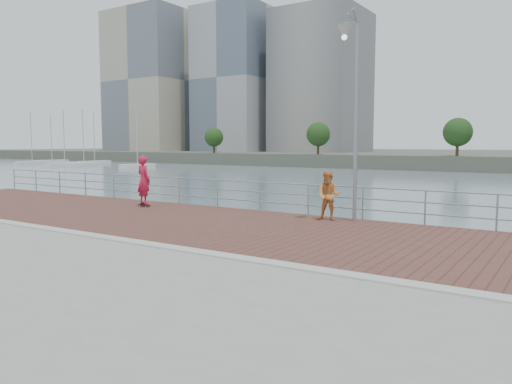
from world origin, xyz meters
The scene contains 11 objects.
water centered at (0.00, 0.00, -2.00)m, with size 400.00×400.00×0.00m, color slate.
seawall centered at (0.00, -5.00, -1.00)m, with size 40.00×24.00×2.00m, color gray.
brick_lane centered at (0.00, 3.60, 0.01)m, with size 40.00×6.80×0.02m, color brown.
curb centered at (0.00, 0.00, 0.03)m, with size 40.00×0.40×0.06m, color #B7B5AD.
guardrail centered at (0.00, 7.00, 0.69)m, with size 39.06×0.06×1.13m.
street_lamp centered at (0.93, 6.03, 4.57)m, with size 0.47×1.36×6.43m.
skateboard centered at (-7.65, 5.41, 0.08)m, with size 0.72×0.33×0.08m.
skateboarder centered at (-7.65, 5.41, 1.09)m, with size 0.72×0.47×1.97m, color #C91A3F.
bystander centered at (0.14, 6.19, 0.84)m, with size 0.80×0.62×1.64m, color #E18842.
shoreline_trees centered at (-5.23, 77.00, 4.23)m, with size 109.44×4.81×6.41m.
marina centered at (-82.12, 58.17, -1.49)m, with size 35.38×16.73×11.29m.
Camera 1 is at (7.13, -8.89, 2.57)m, focal length 35.00 mm.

